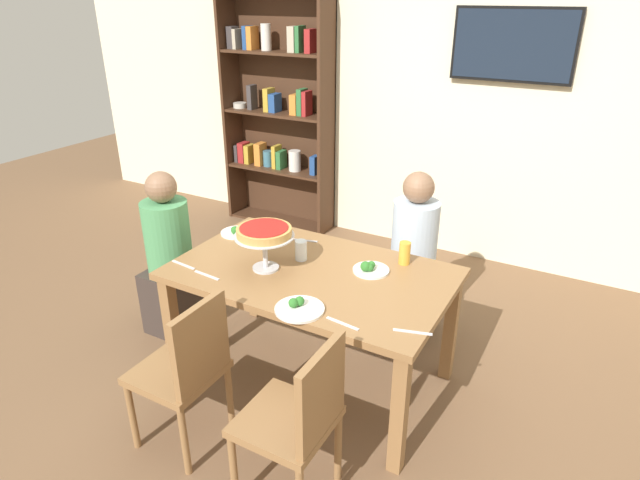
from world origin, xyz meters
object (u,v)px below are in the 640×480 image
object	(u,v)px
chair_near_right	(299,417)
salad_plate_far_diner	(299,308)
television	(513,45)
salad_plate_spare	(236,232)
water_glass_clear_near	(301,250)
cutlery_fork_near	(304,240)
cutlery_fork_far	(343,323)
diner_head_west	(171,266)
cutlery_spare_fork	(183,265)
deep_dish_pizza_stand	(264,234)
dining_table	(311,285)
bookshelf	(278,111)
cutlery_knife_far	(207,275)
salad_plate_near_diner	(370,268)
cutlery_knife_near	(413,332)
chair_near_left	(187,367)
beer_glass_amber_tall	(405,253)
diner_far_right	(412,266)

from	to	relation	value
chair_near_right	salad_plate_far_diner	size ratio (longest dim) A/B	3.52
television	salad_plate_spare	xyz separation A→B (m)	(-1.21, -1.91, -1.05)
water_glass_clear_near	cutlery_fork_near	world-z (taller)	water_glass_clear_near
television	water_glass_clear_near	world-z (taller)	television
water_glass_clear_near	salad_plate_spare	bearing A→B (deg)	169.11
chair_near_right	cutlery_fork_far	xyz separation A→B (m)	(0.01, 0.39, 0.26)
diner_head_west	cutlery_spare_fork	bearing A→B (deg)	-36.05
deep_dish_pizza_stand	cutlery_fork_far	distance (m)	0.73
water_glass_clear_near	diner_head_west	bearing A→B (deg)	-174.69
salad_plate_spare	dining_table	bearing A→B (deg)	-16.36
bookshelf	cutlery_knife_far	bearing A→B (deg)	-65.82
dining_table	salad_plate_spare	world-z (taller)	salad_plate_spare
salad_plate_far_diner	cutlery_knife_far	distance (m)	0.63
water_glass_clear_near	salad_plate_near_diner	bearing A→B (deg)	7.49
deep_dish_pizza_stand	cutlery_knife_near	size ratio (longest dim) A/B	1.86
dining_table	cutlery_fork_far	world-z (taller)	cutlery_fork_far
deep_dish_pizza_stand	salad_plate_near_diner	size ratio (longest dim) A/B	1.63
chair_near_left	cutlery_fork_far	bearing A→B (deg)	-60.84
television	chair_near_right	world-z (taller)	television
deep_dish_pizza_stand	beer_glass_amber_tall	distance (m)	0.81
beer_glass_amber_tall	cutlery_fork_far	bearing A→B (deg)	-92.15
salad_plate_spare	cutlery_spare_fork	size ratio (longest dim) A/B	1.12
bookshelf	cutlery_spare_fork	world-z (taller)	bookshelf
dining_table	salad_plate_near_diner	size ratio (longest dim) A/B	7.56
television	diner_head_west	xyz separation A→B (m)	(-1.62, -2.11, -1.31)
cutlery_knife_far	cutlery_spare_fork	xyz separation A→B (m)	(-0.20, 0.03, 0.00)
salad_plate_far_diner	salad_plate_spare	xyz separation A→B (m)	(-0.83, 0.58, 0.00)
deep_dish_pizza_stand	salad_plate_spare	world-z (taller)	deep_dish_pizza_stand
chair_near_left	deep_dish_pizza_stand	world-z (taller)	deep_dish_pizza_stand
bookshelf	cutlery_fork_far	xyz separation A→B (m)	(1.93, -2.41, -0.38)
salad_plate_near_diner	cutlery_knife_far	xyz separation A→B (m)	(-0.77, -0.48, -0.02)
salad_plate_near_diner	water_glass_clear_near	world-z (taller)	water_glass_clear_near
chair_near_right	chair_near_left	bearing A→B (deg)	88.17
salad_plate_spare	diner_head_west	bearing A→B (deg)	-154.69
cutlery_fork_far	diner_head_west	bearing A→B (deg)	172.12
deep_dish_pizza_stand	cutlery_knife_near	bearing A→B (deg)	-11.33
dining_table	beer_glass_amber_tall	world-z (taller)	beer_glass_amber_tall
bookshelf	salad_plate_near_diner	size ratio (longest dim) A/B	10.78
diner_far_right	salad_plate_near_diner	distance (m)	0.69
water_glass_clear_near	cutlery_knife_far	world-z (taller)	water_glass_clear_near
television	diner_head_west	bearing A→B (deg)	-127.58
chair_near_left	salad_plate_spare	xyz separation A→B (m)	(-0.40, 0.96, 0.27)
water_glass_clear_near	beer_glass_amber_tall	bearing A→B (deg)	24.26
diner_far_right	cutlery_spare_fork	size ratio (longest dim) A/B	6.39
diner_head_west	cutlery_knife_far	size ratio (longest dim) A/B	6.39
chair_near_left	cutlery_fork_far	world-z (taller)	chair_near_left
water_glass_clear_near	dining_table	bearing A→B (deg)	-36.93
beer_glass_amber_tall	cutlery_fork_near	size ratio (longest dim) A/B	0.74
chair_near_right	salad_plate_near_diner	distance (m)	0.97
diner_head_west	deep_dish_pizza_stand	size ratio (longest dim) A/B	3.43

